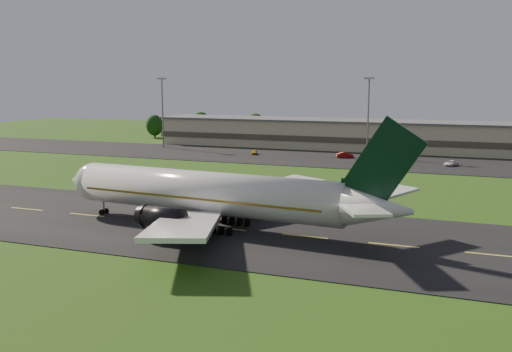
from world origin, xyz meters
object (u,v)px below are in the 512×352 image
(airliner, at_px, (212,194))
(terminal, at_px, (382,136))
(light_mast_centre, at_px, (368,107))
(service_vehicle_b, at_px, (345,155))
(light_mast_west, at_px, (162,104))
(service_vehicle_c, at_px, (451,163))
(service_vehicle_a, at_px, (254,152))

(airliner, xyz_separation_m, terminal, (8.14, 96.25, -0.67))
(airliner, height_order, light_mast_centre, light_mast_centre)
(light_mast_centre, bearing_deg, service_vehicle_b, -136.75)
(light_mast_west, relative_size, service_vehicle_c, 4.69)
(service_vehicle_a, relative_size, service_vehicle_b, 0.81)
(light_mast_centre, height_order, service_vehicle_a, light_mast_centre)
(service_vehicle_a, xyz_separation_m, service_vehicle_b, (24.00, 1.72, 0.11))
(light_mast_west, bearing_deg, service_vehicle_b, -4.70)
(airliner, bearing_deg, service_vehicle_b, 93.21)
(service_vehicle_b, bearing_deg, service_vehicle_a, 70.27)
(service_vehicle_b, bearing_deg, service_vehicle_c, -124.93)
(light_mast_centre, relative_size, service_vehicle_a, 5.79)
(service_vehicle_b, height_order, service_vehicle_c, service_vehicle_b)
(airliner, bearing_deg, light_mast_centre, 89.85)
(service_vehicle_a, height_order, service_vehicle_c, service_vehicle_c)
(terminal, xyz_separation_m, service_vehicle_a, (-30.22, -22.44, -3.29))
(light_mast_west, xyz_separation_m, service_vehicle_a, (31.18, -6.25, -12.04))
(airliner, relative_size, service_vehicle_a, 14.60)
(light_mast_centre, distance_m, service_vehicle_c, 26.08)
(airliner, xyz_separation_m, service_vehicle_c, (27.78, 70.45, -3.96))
(airliner, height_order, service_vehicle_b, airliner)
(terminal, xyz_separation_m, service_vehicle_b, (-6.23, -20.72, -3.18))
(light_mast_centre, bearing_deg, airliner, -94.81)
(terminal, xyz_separation_m, light_mast_centre, (-1.40, -16.18, 8.75))
(terminal, xyz_separation_m, service_vehicle_c, (19.65, -25.80, -3.29))
(terminal, distance_m, light_mast_centre, 18.45)
(terminal, relative_size, service_vehicle_c, 33.44)
(airliner, height_order, service_vehicle_c, airliner)
(service_vehicle_c, bearing_deg, service_vehicle_b, -167.63)
(airliner, height_order, light_mast_west, light_mast_west)
(light_mast_west, relative_size, service_vehicle_a, 5.79)
(service_vehicle_a, distance_m, service_vehicle_b, 24.06)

